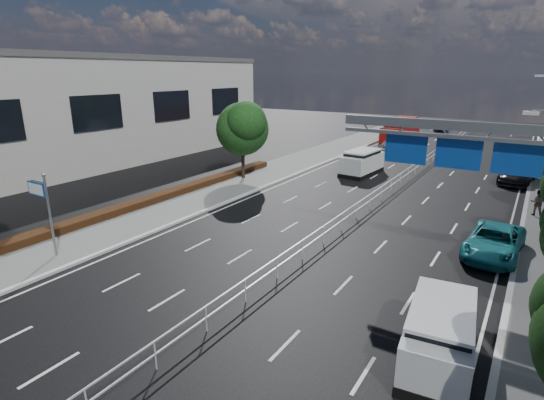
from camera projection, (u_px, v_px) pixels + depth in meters
The scene contains 17 objects.
ground at pixel (221, 321), 15.88m from camera, with size 160.00×160.00×0.00m, color black.
sidewalk_near at pixel (45, 252), 21.73m from camera, with size 5.00×140.00×0.14m, color slate.
kerb_near at pixel (75, 263), 20.45m from camera, with size 0.25×140.00×0.15m, color silver.
median_fence at pixel (398, 181), 33.94m from camera, with size 0.05×85.00×1.02m.
hedge_near at pixel (105, 214), 26.61m from camera, with size 1.00×36.00×0.44m, color black.
toilet_sign at pixel (42, 200), 20.61m from camera, with size 1.62×0.18×4.34m.
overhead_gantry at pixel (476, 149), 18.95m from camera, with size 10.24×0.38×7.45m.
near_building at pixel (103, 111), 44.30m from camera, with size 12.00×38.00×10.00m, color beige.
near_tree_back at pixel (243, 126), 35.17m from camera, with size 4.84×4.51×6.69m.
white_minivan at pixel (362, 162), 38.19m from camera, with size 2.58×5.22×2.20m.
red_bus at pixel (401, 132), 53.01m from camera, with size 3.28×11.17×3.30m.
near_car_silver at pixel (391, 145), 49.14m from camera, with size 1.72×4.27×1.46m, color #ACAFB4.
near_car_dark at pixel (442, 126), 66.61m from camera, with size 1.48×4.23×1.39m, color black.
silver_minivan at pixel (440, 334), 13.48m from camera, with size 2.49×4.86×1.94m.
parked_car_teal at pixel (494, 242), 21.33m from camera, with size 2.45×5.31×1.48m, color teal.
parked_car_dark at pixel (518, 173), 35.35m from camera, with size 2.28×5.61×1.63m, color black.
pedestrian_b at pixel (537, 202), 26.86m from camera, with size 0.82×0.64×1.68m, color gray.
Camera 1 is at (9.02, -10.72, 8.95)m, focal length 28.00 mm.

